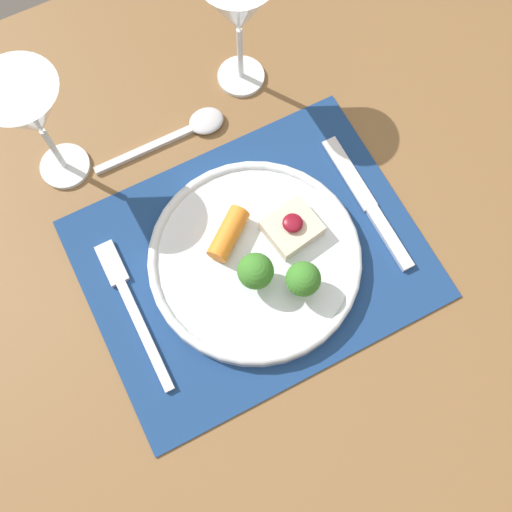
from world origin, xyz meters
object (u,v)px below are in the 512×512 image
object	(u,v)px
dinner_plate	(258,258)
fork	(130,303)
wine_glass_near	(238,8)
wine_glass_far	(31,113)
knife	(373,211)
spoon	(190,129)

from	to	relation	value
dinner_plate	fork	size ratio (longest dim) A/B	1.30
fork	wine_glass_near	size ratio (longest dim) A/B	1.10
dinner_plate	wine_glass_near	xyz separation A→B (m)	(0.10, 0.25, 0.12)
dinner_plate	wine_glass_far	size ratio (longest dim) A/B	1.47
knife	wine_glass_near	bearing A→B (deg)	100.47
dinner_plate	fork	distance (m)	0.17
dinner_plate	knife	xyz separation A→B (m)	(0.16, -0.01, -0.01)
knife	wine_glass_far	distance (m)	0.43
wine_glass_far	dinner_plate	bearing A→B (deg)	-54.72
fork	knife	world-z (taller)	knife
knife	dinner_plate	bearing A→B (deg)	175.51
fork	wine_glass_far	distance (m)	0.25
spoon	fork	bearing A→B (deg)	-132.86
wine_glass_far	knife	bearing A→B (deg)	-36.41
knife	fork	bearing A→B (deg)	172.71
wine_glass_near	wine_glass_far	distance (m)	0.27
wine_glass_far	wine_glass_near	bearing A→B (deg)	3.94
knife	spoon	world-z (taller)	spoon
wine_glass_near	wine_glass_far	xyz separation A→B (m)	(-0.27, -0.02, -0.01)
knife	wine_glass_near	world-z (taller)	wine_glass_near
dinner_plate	wine_glass_far	bearing A→B (deg)	125.28
spoon	wine_glass_near	xyz separation A→B (m)	(0.10, 0.04, 0.13)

